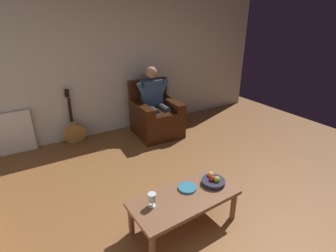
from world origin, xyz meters
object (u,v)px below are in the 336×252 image
coffee_table (184,201)px  fruit_bowl (213,181)px  decorative_dish (187,188)px  wine_glass_near (152,198)px  armchair (156,117)px  guitar (74,131)px  person_seated (155,99)px

coffee_table → fruit_bowl: 0.40m
fruit_bowl → decorative_dish: size_ratio=1.30×
decorative_dish → wine_glass_near: bearing=5.7°
coffee_table → fruit_bowl: fruit_bowl is taller
armchair → guitar: size_ratio=1.03×
coffee_table → decorative_dish: (-0.10, -0.09, 0.07)m
guitar → decorative_dish: guitar is taller
person_seated → decorative_dish: bearing=72.5°
wine_glass_near → decorative_dish: bearing=-174.3°
armchair → decorative_dish: bearing=72.3°
armchair → wine_glass_near: (1.23, 2.19, 0.14)m
coffee_table → wine_glass_near: (0.35, -0.04, 0.15)m
guitar → decorative_dish: bearing=104.1°
coffee_table → fruit_bowl: bearing=-177.4°
guitar → wine_glass_near: guitar is taller
person_seated → fruit_bowl: person_seated is taller
fruit_bowl → wine_glass_near: bearing=-2.1°
armchair → wine_glass_near: size_ratio=6.80×
fruit_bowl → coffee_table: bearing=2.6°
person_seated → coffee_table: (0.88, 2.27, -0.34)m
wine_glass_near → fruit_bowl: bearing=177.9°
armchair → fruit_bowl: bearing=79.9°
coffee_table → decorative_dish: decorative_dish is taller
guitar → decorative_dish: (-0.63, 2.53, 0.18)m
person_seated → decorative_dish: (0.79, 2.18, -0.28)m
wine_glass_near → decorative_dish: 0.45m
decorative_dish → person_seated: bearing=-109.8°
guitar → armchair: bearing=164.9°
wine_glass_near → decorative_dish: size_ratio=0.74×
coffee_table → guitar: bearing=-78.4°
decorative_dish → armchair: bearing=-110.1°
guitar → decorative_dish: 2.61m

